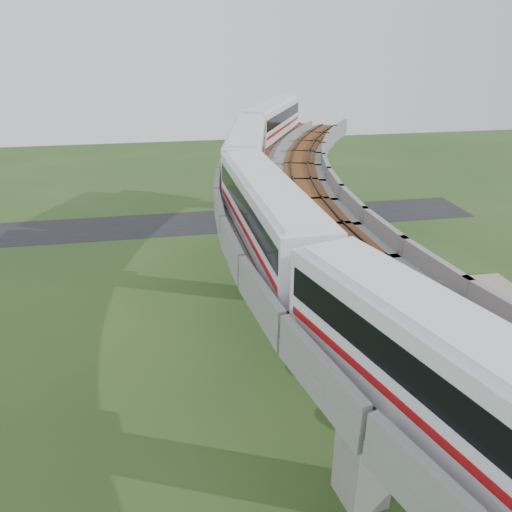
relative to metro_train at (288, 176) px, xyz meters
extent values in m
plane|color=#2B481D|center=(-0.52, -4.50, -12.31)|extent=(160.00, 160.00, 0.00)
cube|color=gray|center=(13.48, -6.50, -12.29)|extent=(18.00, 26.00, 0.04)
cube|color=#232326|center=(-0.52, 25.50, -12.29)|extent=(60.00, 8.00, 0.03)
cube|color=#99968E|center=(8.60, 27.30, -8.11)|extent=(2.86, 2.93, 8.40)
cube|color=#99968E|center=(8.60, 27.30, -3.31)|extent=(7.21, 5.74, 1.20)
cube|color=#99968E|center=(0.39, 5.92, -8.11)|extent=(2.35, 2.51, 8.40)
cube|color=#99968E|center=(0.39, 5.92, -3.31)|extent=(7.31, 3.58, 1.20)
cube|color=#99968E|center=(0.39, -14.92, -8.11)|extent=(2.35, 2.51, 8.40)
cube|color=#99968E|center=(0.39, -14.92, -3.31)|extent=(7.31, 3.58, 1.20)
cube|color=gray|center=(5.67, 22.04, -2.31)|extent=(16.42, 20.91, 0.80)
cube|color=gray|center=(1.81, 23.94, -1.41)|extent=(8.66, 17.08, 1.00)
cube|color=gray|center=(9.53, 20.14, -1.41)|extent=(8.66, 17.08, 1.00)
cube|color=brown|center=(3.70, 23.01, -1.85)|extent=(10.68, 18.08, 0.12)
cube|color=black|center=(3.70, 23.01, -1.73)|extent=(9.69, 17.59, 0.12)
cube|color=brown|center=(7.64, 21.06, -1.85)|extent=(10.68, 18.08, 0.12)
cube|color=black|center=(7.64, 21.06, -1.73)|extent=(9.69, 17.59, 0.12)
cube|color=gray|center=(0.18, 4.63, -2.31)|extent=(11.77, 20.03, 0.80)
cube|color=gray|center=(-4.07, 5.28, -1.41)|extent=(3.22, 18.71, 1.00)
cube|color=gray|center=(4.43, 3.97, -1.41)|extent=(3.22, 18.71, 1.00)
cube|color=brown|center=(-1.99, 4.96, -1.85)|extent=(5.44, 19.05, 0.12)
cube|color=black|center=(-1.99, 4.96, -1.73)|extent=(4.35, 18.88, 0.12)
cube|color=brown|center=(2.36, 4.29, -1.85)|extent=(5.44, 19.05, 0.12)
cube|color=black|center=(2.36, 4.29, -1.73)|extent=(4.35, 18.88, 0.12)
cube|color=gray|center=(0.18, -13.63, -2.31)|extent=(11.77, 20.03, 0.80)
cube|color=gray|center=(-4.07, -14.28, -1.41)|extent=(3.22, 18.71, 1.00)
cube|color=gray|center=(4.43, -12.97, -1.41)|extent=(3.22, 18.71, 1.00)
cube|color=brown|center=(-1.99, -13.96, -1.85)|extent=(5.44, 19.05, 0.12)
cube|color=black|center=(-1.99, -13.96, -1.73)|extent=(4.35, 18.88, 0.12)
cube|color=brown|center=(2.36, -13.29, -1.85)|extent=(5.44, 19.05, 0.12)
cube|color=black|center=(2.36, -13.29, -1.73)|extent=(4.35, 18.88, 0.12)
cube|color=white|center=(-0.16, -22.14, -0.07)|extent=(6.84, 15.15, 3.20)
cube|color=white|center=(-0.16, -22.14, 1.63)|extent=(6.11, 14.28, 0.22)
cube|color=black|center=(-0.16, -22.14, 0.38)|extent=(6.73, 14.59, 1.15)
cube|color=#A31012|center=(-0.16, -22.14, -0.82)|extent=(6.73, 14.59, 0.30)
cube|color=black|center=(-0.16, -22.14, -1.53)|extent=(5.44, 12.77, 0.28)
cube|color=white|center=(-2.68, -6.78, -0.07)|extent=(3.25, 15.09, 3.20)
cube|color=white|center=(-2.68, -6.78, 1.63)|extent=(2.68, 14.32, 0.22)
cube|color=black|center=(-2.68, -6.78, 0.38)|extent=(3.29, 14.49, 1.15)
cube|color=#A31012|center=(-2.68, -6.78, -0.82)|extent=(3.29, 14.49, 0.30)
cube|color=black|center=(-2.68, -6.78, -1.53)|extent=(2.37, 12.81, 0.28)
cube|color=white|center=(-1.30, 8.72, -0.07)|extent=(5.83, 15.23, 3.20)
cube|color=white|center=(-1.30, 8.72, 1.63)|extent=(5.14, 14.38, 0.22)
cube|color=black|center=(-1.30, 8.72, 0.38)|extent=(5.76, 14.66, 1.15)
cube|color=#A31012|center=(-1.30, 8.72, -0.82)|extent=(5.76, 14.66, 0.30)
cube|color=black|center=(-1.30, 8.72, -1.53)|extent=(4.57, 12.86, 0.28)
cube|color=white|center=(3.88, 23.39, -0.07)|extent=(9.14, 14.62, 3.20)
cube|color=white|center=(3.88, 23.39, 1.63)|extent=(8.32, 13.71, 0.22)
cube|color=black|center=(3.88, 23.39, 0.38)|extent=(8.92, 14.11, 1.15)
cube|color=#A31012|center=(3.88, 23.39, -0.82)|extent=(8.92, 14.11, 0.30)
cube|color=black|center=(3.88, 23.39, -1.53)|extent=(7.41, 12.25, 0.28)
cylinder|color=#2D382D|center=(11.73, 14.79, -11.56)|extent=(0.08, 0.08, 1.50)
cube|color=#2D382D|center=(10.86, 12.48, -11.56)|extent=(1.69, 4.77, 1.40)
cylinder|color=#2D382D|center=(10.10, 10.13, -11.56)|extent=(0.08, 0.08, 1.50)
cube|color=#2D382D|center=(9.46, 7.74, -11.56)|extent=(1.23, 4.91, 1.40)
cylinder|color=#2D382D|center=(8.93, 5.33, -11.56)|extent=(0.08, 0.08, 1.50)
cube|color=#2D382D|center=(8.52, 2.89, -11.56)|extent=(0.75, 4.99, 1.40)
cylinder|color=#2D382D|center=(8.22, 0.44, -11.56)|extent=(0.08, 0.08, 1.50)
cube|color=#2D382D|center=(8.04, -2.03, -11.56)|extent=(0.27, 5.04, 1.40)
cylinder|color=#2D382D|center=(7.98, -4.50, -11.56)|extent=(0.08, 0.08, 1.50)
cube|color=#2D382D|center=(8.04, -6.97, -11.56)|extent=(0.27, 5.04, 1.40)
cylinder|color=#2D382D|center=(8.22, -9.44, -11.56)|extent=(0.08, 0.08, 1.50)
cube|color=#2D382D|center=(8.52, -11.89, -11.56)|extent=(0.75, 4.99, 1.40)
cylinder|color=#2D382D|center=(8.93, -14.33, -11.56)|extent=(0.08, 0.08, 1.50)
cylinder|color=#382314|center=(9.90, 16.64, -11.43)|extent=(0.18, 0.18, 1.75)
ellipsoid|color=#153811|center=(9.90, 16.64, -9.79)|extent=(2.56, 2.56, 2.18)
cylinder|color=#382314|center=(7.88, 11.88, -11.53)|extent=(0.18, 0.18, 1.55)
ellipsoid|color=#153811|center=(7.88, 11.88, -9.88)|extent=(2.90, 2.90, 2.46)
cylinder|color=#382314|center=(7.49, 7.67, -11.52)|extent=(0.18, 0.18, 1.57)
ellipsoid|color=#153811|center=(7.49, 7.67, -10.17)|extent=(1.89, 1.89, 1.61)
cylinder|color=#382314|center=(5.72, -0.20, -11.74)|extent=(0.18, 0.18, 1.14)
ellipsoid|color=#153811|center=(5.72, -0.20, -10.36)|extent=(2.70, 2.70, 2.29)
cylinder|color=#382314|center=(5.58, -6.63, -11.78)|extent=(0.18, 0.18, 1.05)
ellipsoid|color=#153811|center=(5.58, -6.63, -10.34)|extent=(3.07, 3.07, 2.61)
cylinder|color=#382314|center=(7.09, -11.76, -11.61)|extent=(0.18, 0.18, 1.39)
ellipsoid|color=#153811|center=(7.09, -11.76, -9.97)|extent=(3.19, 3.19, 2.71)
cylinder|color=#382314|center=(6.76, -17.17, -11.58)|extent=(0.18, 0.18, 1.46)
imported|color=silver|center=(8.44, -12.12, -11.68)|extent=(1.66, 3.55, 1.18)
imported|color=black|center=(11.40, 4.42, -11.74)|extent=(3.72, 1.61, 1.07)
camera|label=1|loc=(-7.77, -31.36, 8.70)|focal=35.00mm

